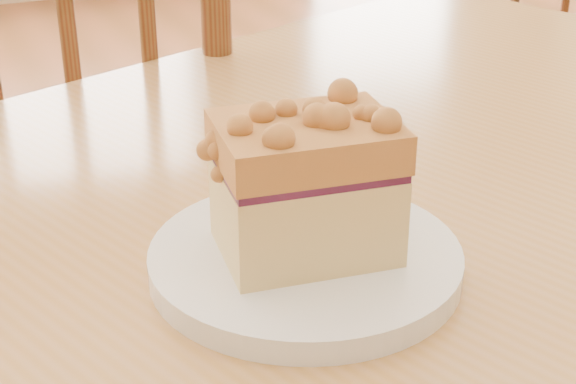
# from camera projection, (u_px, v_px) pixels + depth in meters

# --- Properties ---
(cafe_table_main) EXTENTS (1.47, 1.22, 0.75)m
(cafe_table_main) POSITION_uv_depth(u_px,v_px,m) (379.00, 269.00, 0.82)
(cafe_table_main) COLOR #A97841
(cafe_table_main) RESTS_ON ground
(cafe_chair_main) EXTENTS (0.52, 0.52, 0.98)m
(cafe_chair_main) POSITION_uv_depth(u_px,v_px,m) (87.00, 195.00, 1.32)
(cafe_chair_main) COLOR brown
(cafe_chair_main) RESTS_ON ground
(plate) EXTENTS (0.22, 0.22, 0.02)m
(plate) POSITION_uv_depth(u_px,v_px,m) (305.00, 261.00, 0.63)
(plate) COLOR white
(plate) RESTS_ON cafe_table_main
(cake_slice) EXTENTS (0.14, 0.10, 0.12)m
(cake_slice) POSITION_uv_depth(u_px,v_px,m) (305.00, 180.00, 0.60)
(cake_slice) COLOR tan
(cake_slice) RESTS_ON plate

